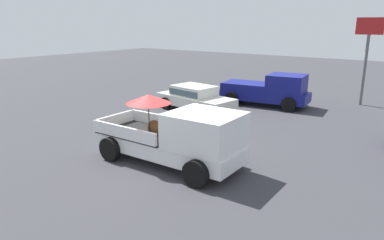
{
  "coord_description": "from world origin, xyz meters",
  "views": [
    {
      "loc": [
        7.2,
        -8.4,
        4.49
      ],
      "look_at": [
        -0.2,
        1.53,
        1.1
      ],
      "focal_mm": 33.24,
      "sensor_mm": 36.0,
      "label": 1
    }
  ],
  "objects_px": {
    "pickup_truck_red": "(269,90)",
    "motel_sign": "(368,44)",
    "parked_sedan_near": "(195,97)",
    "pickup_truck_main": "(180,137)"
  },
  "relations": [
    {
      "from": "pickup_truck_main",
      "to": "parked_sedan_near",
      "type": "relative_size",
      "value": 1.13
    },
    {
      "from": "pickup_truck_red",
      "to": "parked_sedan_near",
      "type": "height_order",
      "value": "pickup_truck_red"
    },
    {
      "from": "pickup_truck_red",
      "to": "motel_sign",
      "type": "relative_size",
      "value": 1.05
    },
    {
      "from": "parked_sedan_near",
      "to": "motel_sign",
      "type": "xyz_separation_m",
      "value": [
        6.7,
        6.76,
        2.64
      ]
    },
    {
      "from": "parked_sedan_near",
      "to": "pickup_truck_main",
      "type": "bearing_deg",
      "value": -49.26
    },
    {
      "from": "pickup_truck_red",
      "to": "parked_sedan_near",
      "type": "distance_m",
      "value": 4.31
    },
    {
      "from": "pickup_truck_main",
      "to": "pickup_truck_red",
      "type": "relative_size",
      "value": 1.02
    },
    {
      "from": "pickup_truck_red",
      "to": "parked_sedan_near",
      "type": "xyz_separation_m",
      "value": [
        -2.55,
        -3.47,
        -0.13
      ]
    },
    {
      "from": "parked_sedan_near",
      "to": "motel_sign",
      "type": "height_order",
      "value": "motel_sign"
    },
    {
      "from": "pickup_truck_red",
      "to": "motel_sign",
      "type": "distance_m",
      "value": 5.86
    }
  ]
}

